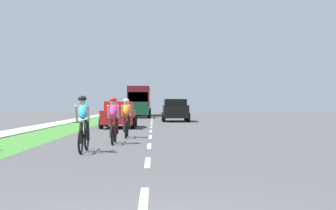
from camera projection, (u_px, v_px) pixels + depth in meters
name	position (u px, v px, depth m)	size (l,w,h in m)	color
ground_plane	(151.00, 129.00, 24.05)	(120.00, 120.00, 0.00)	#424244
grass_verge	(65.00, 129.00, 23.89)	(2.31, 70.00, 0.01)	#38722D
sidewalk_concrete	(30.00, 129.00, 23.83)	(1.44, 70.00, 0.10)	#B2ADA3
lane_markings_center	(151.00, 126.00, 28.05)	(0.12, 53.80, 0.01)	white
cyclist_lead	(84.00, 123.00, 12.24)	(0.42, 1.72, 1.58)	black
cyclist_trailing	(114.00, 120.00, 14.92)	(0.42, 1.72, 1.58)	black
cyclist_distant	(127.00, 118.00, 17.70)	(0.42, 1.72, 1.58)	black
sedan_red	(119.00, 114.00, 25.52)	(1.98, 4.30, 1.52)	red
suv_black	(175.00, 110.00, 35.29)	(2.15, 4.70, 1.79)	black
pickup_dark_green	(139.00, 110.00, 44.77)	(2.22, 5.10, 1.64)	#194C2D
bus_maroon	(140.00, 100.00, 54.72)	(2.78, 11.60, 3.48)	maroon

